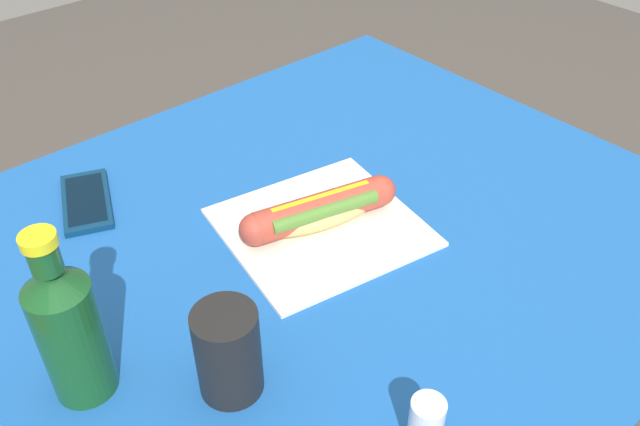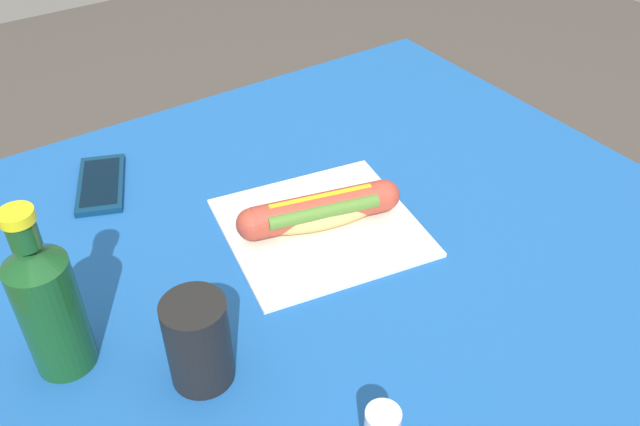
# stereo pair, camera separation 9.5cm
# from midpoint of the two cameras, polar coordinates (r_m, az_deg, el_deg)

# --- Properties ---
(dining_table) EXTENTS (1.06, 0.91, 0.73)m
(dining_table) POSITION_cam_midpoint_polar(r_m,az_deg,el_deg) (1.05, 2.97, -7.29)
(dining_table) COLOR brown
(dining_table) RESTS_ON ground
(paper_wrapper) EXTENTS (0.31, 0.29, 0.01)m
(paper_wrapper) POSITION_cam_midpoint_polar(r_m,az_deg,el_deg) (0.96, 2.81, -1.37)
(paper_wrapper) COLOR silver
(paper_wrapper) RESTS_ON dining_table
(hot_dog) EXTENTS (0.24, 0.10, 0.05)m
(hot_dog) POSITION_cam_midpoint_polar(r_m,az_deg,el_deg) (0.94, 2.89, 0.07)
(hot_dog) COLOR #DBB26B
(hot_dog) RESTS_ON paper_wrapper
(cell_phone) EXTENTS (0.12, 0.16, 0.01)m
(cell_phone) POSITION_cam_midpoint_polar(r_m,az_deg,el_deg) (1.09, -15.88, 2.31)
(cell_phone) COLOR #0A2D4C
(cell_phone) RESTS_ON dining_table
(soda_bottle) EXTENTS (0.07, 0.07, 0.22)m
(soda_bottle) POSITION_cam_midpoint_polar(r_m,az_deg,el_deg) (0.77, -18.97, -7.48)
(soda_bottle) COLOR #14471E
(soda_bottle) RESTS_ON dining_table
(drinking_cup) EXTENTS (0.07, 0.07, 0.11)m
(drinking_cup) POSITION_cam_midpoint_polar(r_m,az_deg,el_deg) (0.74, -6.74, -11.03)
(drinking_cup) COLOR black
(drinking_cup) RESTS_ON dining_table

